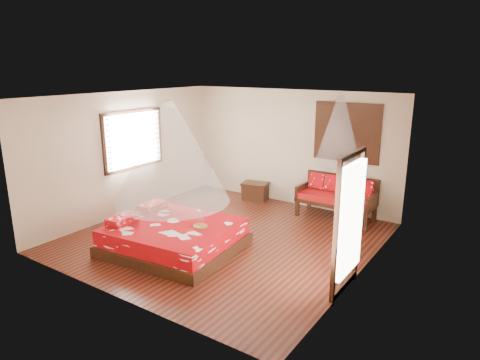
% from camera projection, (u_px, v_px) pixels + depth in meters
% --- Properties ---
extents(room, '(5.54, 5.54, 2.84)m').
position_uv_depth(room, '(224.00, 170.00, 8.24)').
color(room, black).
rests_on(room, ground).
extents(bed, '(2.44, 2.25, 0.65)m').
position_uv_depth(bed, '(173.00, 236.00, 8.01)').
color(bed, black).
rests_on(bed, floor).
extents(daybed, '(1.70, 0.76, 0.94)m').
position_uv_depth(daybed, '(337.00, 195.00, 9.61)').
color(daybed, black).
rests_on(daybed, floor).
extents(storage_chest, '(0.73, 0.60, 0.45)m').
position_uv_depth(storage_chest, '(255.00, 191.00, 10.95)').
color(storage_chest, black).
rests_on(storage_chest, floor).
extents(shutter_panel, '(1.52, 0.06, 1.32)m').
position_uv_depth(shutter_panel, '(347.00, 132.00, 9.52)').
color(shutter_panel, black).
rests_on(shutter_panel, wall_back).
extents(window_left, '(0.10, 1.74, 1.34)m').
position_uv_depth(window_left, '(134.00, 140.00, 9.79)').
color(window_left, black).
rests_on(window_left, wall_left).
extents(glazed_door, '(0.08, 1.02, 2.16)m').
position_uv_depth(glazed_door, '(348.00, 224.00, 6.38)').
color(glazed_door, black).
rests_on(glazed_door, floor).
extents(wine_tray, '(0.27, 0.27, 0.21)m').
position_uv_depth(wine_tray, '(200.00, 224.00, 7.79)').
color(wine_tray, brown).
rests_on(wine_tray, bed).
extents(mosquito_net_main, '(2.09, 2.09, 1.80)m').
position_uv_depth(mosquito_net_main, '(171.00, 153.00, 7.58)').
color(mosquito_net_main, white).
rests_on(mosquito_net_main, ceiling).
extents(mosquito_net_daybed, '(1.00, 1.00, 1.50)m').
position_uv_depth(mosquito_net_daybed, '(339.00, 131.00, 9.12)').
color(mosquito_net_daybed, white).
rests_on(mosquito_net_daybed, ceiling).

